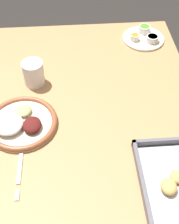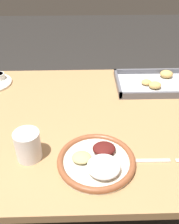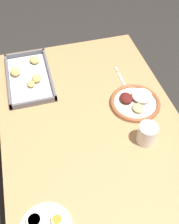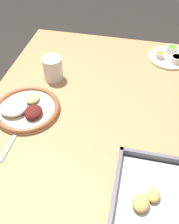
{
  "view_description": "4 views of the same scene",
  "coord_description": "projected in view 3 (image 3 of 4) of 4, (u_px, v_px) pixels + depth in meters",
  "views": [
    {
      "loc": [
        0.73,
        -0.06,
        1.55
      ],
      "look_at": [
        0.01,
        0.0,
        0.74
      ],
      "focal_mm": 50.0,
      "sensor_mm": 36.0,
      "label": 1
    },
    {
      "loc": [
        -0.02,
        -0.81,
        1.32
      ],
      "look_at": [
        0.01,
        0.0,
        0.74
      ],
      "focal_mm": 42.0,
      "sensor_mm": 36.0,
      "label": 2
    },
    {
      "loc": [
        -0.75,
        0.21,
        1.67
      ],
      "look_at": [
        0.01,
        0.0,
        0.74
      ],
      "focal_mm": 42.0,
      "sensor_mm": 36.0,
      "label": 3
    },
    {
      "loc": [
        0.65,
        0.14,
        1.4
      ],
      "look_at": [
        0.01,
        0.0,
        0.74
      ],
      "focal_mm": 42.0,
      "sensor_mm": 36.0,
      "label": 4
    }
  ],
  "objects": [
    {
      "name": "ground_plane",
      "position": [
        90.0,
        182.0,
        1.78
      ],
      "size": [
        8.0,
        8.0,
        0.0
      ],
      "primitive_type": "plane",
      "color": "#282623"
    },
    {
      "name": "baking_tray",
      "position": [
        29.0,
        76.0,
        1.41
      ],
      "size": [
        0.41,
        0.23,
        0.04
      ],
      "color": "#595960",
      "rests_on": "dining_table"
    },
    {
      "name": "fork",
      "position": [
        123.0,
        82.0,
        1.39
      ],
      "size": [
        0.22,
        0.02,
        0.0
      ],
      "rotation": [
        0.0,
        0.0,
        -0.01
      ],
      "color": "silver",
      "rests_on": "dining_table"
    },
    {
      "name": "dinner_plate",
      "position": [
        136.0,
        102.0,
        1.28
      ],
      "size": [
        0.25,
        0.25,
        0.05
      ],
      "color": "beige",
      "rests_on": "dining_table"
    },
    {
      "name": "dining_table",
      "position": [
        90.0,
        130.0,
        1.32
      ],
      "size": [
        1.18,
        0.83,
        0.71
      ],
      "color": "#AD7F51",
      "rests_on": "ground_plane"
    },
    {
      "name": "drinking_cup",
      "position": [
        147.0,
        134.0,
        1.12
      ],
      "size": [
        0.08,
        0.08,
        0.1
      ],
      "color": "white",
      "rests_on": "dining_table"
    }
  ]
}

